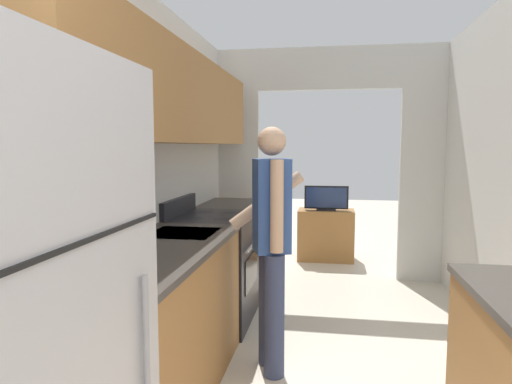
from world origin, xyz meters
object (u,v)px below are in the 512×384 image
range_oven (214,268)px  television (326,198)px  tv_cabinet (326,235)px  person (271,243)px

range_oven → television: 2.39m
tv_cabinet → television: size_ratio=1.28×
range_oven → tv_cabinet: range_oven is taller
range_oven → tv_cabinet: (0.89, 2.24, -0.13)m
television → tv_cabinet: bearing=90.0°
tv_cabinet → television: bearing=-90.0°
range_oven → television: (0.89, 2.20, 0.34)m
person → television: 2.96m
tv_cabinet → television: 0.47m
television → range_oven: bearing=-112.1°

